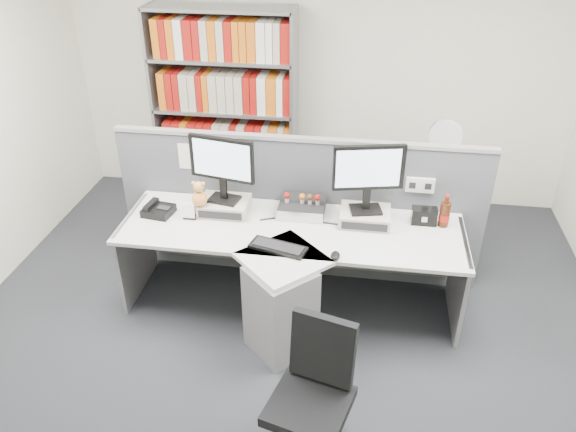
% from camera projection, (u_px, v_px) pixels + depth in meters
% --- Properties ---
extents(ground, '(5.50, 5.50, 0.00)m').
position_uv_depth(ground, '(274.00, 376.00, 3.92)').
color(ground, '#2F3138').
rests_on(ground, ground).
extents(room_shell, '(5.04, 5.54, 2.72)m').
position_uv_depth(room_shell, '(270.00, 138.00, 3.00)').
color(room_shell, white).
rests_on(room_shell, ground).
extents(partition, '(3.00, 0.08, 1.27)m').
position_uv_depth(partition, '(299.00, 207.00, 4.65)').
color(partition, '#52565D').
rests_on(partition, ground).
extents(desk, '(2.60, 1.20, 0.72)m').
position_uv_depth(desk, '(287.00, 273.00, 4.19)').
color(desk, silver).
rests_on(desk, ground).
extents(monitor_riser_left, '(0.38, 0.31, 0.10)m').
position_uv_depth(monitor_riser_left, '(225.00, 206.00, 4.43)').
color(monitor_riser_left, '#BDB19D').
rests_on(monitor_riser_left, desk).
extents(monitor_riser_right, '(0.38, 0.31, 0.10)m').
position_uv_depth(monitor_riser_right, '(365.00, 217.00, 4.29)').
color(monitor_riser_right, '#BDB19D').
rests_on(monitor_riser_right, desk).
extents(monitor_left, '(0.51, 0.21, 0.53)m').
position_uv_depth(monitor_left, '(222.00, 164.00, 4.24)').
color(monitor_left, black).
rests_on(monitor_left, monitor_riser_left).
extents(monitor_right, '(0.52, 0.22, 0.54)m').
position_uv_depth(monitor_right, '(368.00, 173.00, 4.10)').
color(monitor_right, black).
rests_on(monitor_right, monitor_riser_right).
extents(desktop_pc, '(0.35, 0.32, 0.09)m').
position_uv_depth(desktop_pc, '(302.00, 207.00, 4.41)').
color(desktop_pc, black).
rests_on(desktop_pc, desk).
extents(figurines, '(0.29, 0.05, 0.09)m').
position_uv_depth(figurines, '(304.00, 198.00, 4.35)').
color(figurines, '#BDB19D').
rests_on(figurines, desktop_pc).
extents(keyboard, '(0.44, 0.26, 0.03)m').
position_uv_depth(keyboard, '(278.00, 247.00, 3.99)').
color(keyboard, black).
rests_on(keyboard, desk).
extents(mouse, '(0.07, 0.10, 0.04)m').
position_uv_depth(mouse, '(335.00, 256.00, 3.89)').
color(mouse, black).
rests_on(mouse, desk).
extents(desk_phone, '(0.24, 0.23, 0.09)m').
position_uv_depth(desk_phone, '(158.00, 210.00, 4.40)').
color(desk_phone, black).
rests_on(desk_phone, desk).
extents(desk_calendar, '(0.10, 0.08, 0.12)m').
position_uv_depth(desk_calendar, '(190.00, 212.00, 4.34)').
color(desk_calendar, black).
rests_on(desk_calendar, desk).
extents(plush_toy, '(0.12, 0.12, 0.21)m').
position_uv_depth(plush_toy, '(199.00, 195.00, 4.29)').
color(plush_toy, '#DB9249').
rests_on(plush_toy, monitor_riser_left).
extents(speaker, '(0.19, 0.11, 0.13)m').
position_uv_depth(speaker, '(424.00, 216.00, 4.27)').
color(speaker, black).
rests_on(speaker, desk).
extents(cola_bottle, '(0.08, 0.08, 0.26)m').
position_uv_depth(cola_bottle, '(444.00, 215.00, 4.22)').
color(cola_bottle, '#3F190A').
rests_on(cola_bottle, desk).
extents(shelving_unit, '(1.41, 0.40, 2.00)m').
position_uv_depth(shelving_unit, '(226.00, 113.00, 5.61)').
color(shelving_unit, gray).
rests_on(shelving_unit, ground).
extents(filing_cabinet, '(0.45, 0.61, 0.70)m').
position_uv_depth(filing_cabinet, '(435.00, 205.00, 5.28)').
color(filing_cabinet, gray).
rests_on(filing_cabinet, ground).
extents(desk_fan, '(0.29, 0.19, 0.50)m').
position_uv_depth(desk_fan, '(445.00, 140.00, 4.94)').
color(desk_fan, white).
rests_on(desk_fan, filing_cabinet).
extents(office_chair, '(0.60, 0.60, 0.91)m').
position_uv_depth(office_chair, '(314.00, 391.00, 3.19)').
color(office_chair, silver).
rests_on(office_chair, ground).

